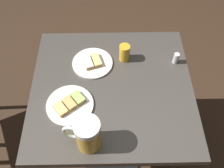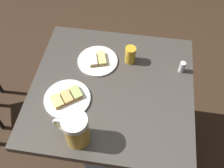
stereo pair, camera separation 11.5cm
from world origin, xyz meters
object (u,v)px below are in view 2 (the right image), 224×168
object	(u,v)px
plate_far	(98,60)
beer_glass_small	(130,55)
beer_mug	(75,129)
salt_shaker	(182,67)
plate_near	(67,98)

from	to	relation	value
plate_far	beer_glass_small	bearing A→B (deg)	10.81
beer_mug	salt_shaker	world-z (taller)	beer_mug
plate_near	salt_shaker	distance (m)	0.55
salt_shaker	plate_far	bearing A→B (deg)	-179.54
plate_far	beer_mug	distance (m)	0.41
plate_far	beer_glass_small	size ratio (longest dim) A/B	2.24
plate_near	salt_shaker	world-z (taller)	salt_shaker
beer_glass_small	salt_shaker	xyz separation A→B (m)	(0.25, -0.03, -0.01)
plate_near	salt_shaker	bearing A→B (deg)	25.82
plate_far	beer_glass_small	distance (m)	0.16
beer_mug	beer_glass_small	size ratio (longest dim) A/B	1.78
plate_far	salt_shaker	xyz separation A→B (m)	(0.40, 0.00, 0.02)
beer_mug	salt_shaker	distance (m)	0.58
beer_glass_small	salt_shaker	size ratio (longest dim) A/B	1.50
beer_glass_small	beer_mug	bearing A→B (deg)	-110.07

